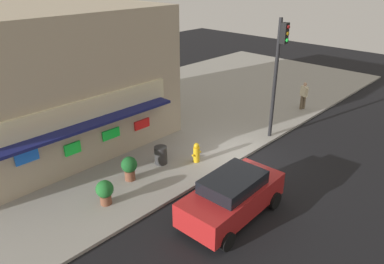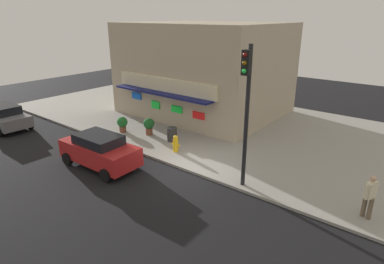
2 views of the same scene
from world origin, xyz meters
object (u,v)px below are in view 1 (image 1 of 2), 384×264
(fire_hydrant, at_px, (196,153))
(potted_plant_by_doorway, at_px, (105,191))
(trash_can, at_px, (161,155))
(parked_car_red, at_px, (232,196))
(pedestrian, at_px, (304,94))
(traffic_light, at_px, (278,65))
(potted_plant_by_window, at_px, (129,167))

(fire_hydrant, relative_size, potted_plant_by_doorway, 0.95)
(trash_can, height_order, parked_car_red, parked_car_red)
(pedestrian, bearing_deg, trash_can, 173.12)
(trash_can, bearing_deg, pedestrian, -6.88)
(traffic_light, xyz_separation_m, trash_can, (-5.90, 2.06, -3.39))
(traffic_light, relative_size, potted_plant_by_window, 5.71)
(trash_can, relative_size, pedestrian, 0.48)
(traffic_light, relative_size, trash_can, 7.35)
(potted_plant_by_window, bearing_deg, traffic_light, -14.26)
(pedestrian, xyz_separation_m, potted_plant_by_doorway, (-14.16, 0.49, -0.38))
(traffic_light, bearing_deg, pedestrian, 9.20)
(trash_can, relative_size, parked_car_red, 0.19)
(fire_hydrant, bearing_deg, potted_plant_by_window, 162.40)
(potted_plant_by_doorway, xyz_separation_m, potted_plant_by_window, (1.66, 0.70, 0.05))
(traffic_light, xyz_separation_m, parked_car_red, (-6.59, -2.50, -3.05))
(parked_car_red, bearing_deg, traffic_light, 20.78)
(fire_hydrant, height_order, potted_plant_by_doorway, potted_plant_by_doorway)
(pedestrian, relative_size, potted_plant_by_window, 1.63)
(trash_can, xyz_separation_m, potted_plant_by_doorway, (-3.48, -0.80, 0.16))
(pedestrian, height_order, potted_plant_by_window, pedestrian)
(traffic_light, distance_m, parked_car_red, 7.68)
(traffic_light, xyz_separation_m, pedestrian, (4.77, 0.77, -2.85))
(fire_hydrant, height_order, trash_can, fire_hydrant)
(potted_plant_by_doorway, height_order, parked_car_red, parked_car_red)
(parked_car_red, bearing_deg, fire_hydrant, 61.54)
(parked_car_red, bearing_deg, trash_can, 81.48)
(trash_can, xyz_separation_m, pedestrian, (10.67, -1.29, 0.54))
(traffic_light, bearing_deg, potted_plant_by_window, 165.74)
(potted_plant_by_window, distance_m, parked_car_red, 4.60)
(traffic_light, distance_m, potted_plant_by_doorway, 10.01)
(traffic_light, xyz_separation_m, potted_plant_by_doorway, (-9.38, 1.26, -3.23))
(traffic_light, bearing_deg, trash_can, 160.75)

